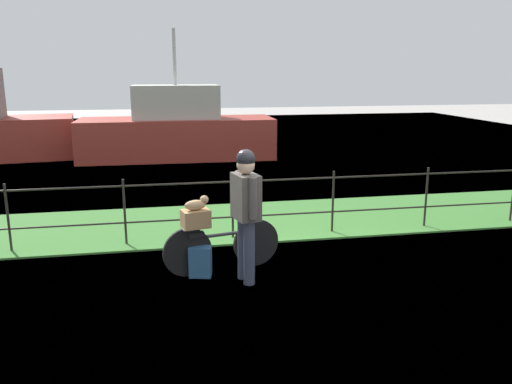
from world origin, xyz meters
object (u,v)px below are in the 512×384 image
wooden_crate (196,219)px  backpack_on_paving (200,262)px  terrier_dog (197,204)px  cyclist_person (246,204)px  bicycle_main (221,246)px  moored_boat_mid (177,131)px

wooden_crate → backpack_on_paving: (0.04, -0.07, -0.56)m
terrier_dog → cyclist_person: size_ratio=0.19×
cyclist_person → terrier_dog: bearing=149.5°
cyclist_person → wooden_crate: bearing=150.9°
bicycle_main → backpack_on_paving: (-0.29, -0.14, -0.14)m
bicycle_main → moored_boat_mid: moored_boat_mid is taller
cyclist_person → backpack_on_paving: cyclist_person is taller
bicycle_main → moored_boat_mid: bearing=91.1°
moored_boat_mid → terrier_dog: bearing=-90.8°
cyclist_person → moored_boat_mid: size_ratio=0.29×
backpack_on_paving → moored_boat_mid: size_ratio=0.07×
bicycle_main → cyclist_person: 0.82m
terrier_dog → cyclist_person: cyclist_person is taller
bicycle_main → wooden_crate: 0.54m
cyclist_person → moored_boat_mid: moored_boat_mid is taller
wooden_crate → backpack_on_paving: bearing=-60.3°
wooden_crate → bicycle_main: bearing=12.4°
terrier_dog → bicycle_main: bearing=12.4°
bicycle_main → backpack_on_paving: bearing=-154.3°
cyclist_person → backpack_on_paving: bearing=154.7°
bicycle_main → wooden_crate: (-0.33, -0.07, 0.42)m
bicycle_main → moored_boat_mid: 9.18m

